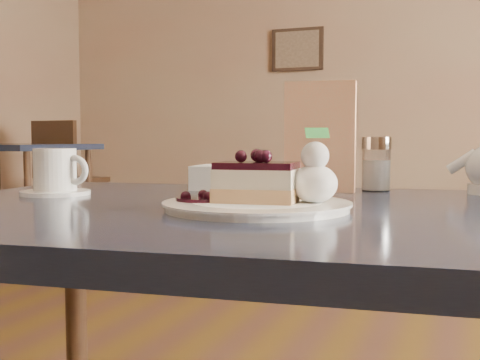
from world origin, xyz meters
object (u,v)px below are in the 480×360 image
(main_table, at_px, (264,256))
(bg_table_far_left, at_px, (13,241))
(dessert_plate, at_px, (257,206))
(cheesecake_slice, at_px, (257,183))
(coffee_set, at_px, (56,174))

(main_table, relative_size, bg_table_far_left, 0.65)
(dessert_plate, distance_m, bg_table_far_left, 4.13)
(dessert_plate, relative_size, bg_table_far_left, 0.14)
(cheesecake_slice, xyz_separation_m, bg_table_far_left, (-2.98, 2.78, -0.72))
(main_table, relative_size, coffee_set, 9.17)
(dessert_plate, bearing_deg, coffee_set, 168.07)
(cheesecake_slice, height_order, coffee_set, coffee_set)
(cheesecake_slice, distance_m, coffee_set, 0.45)
(coffee_set, height_order, bg_table_far_left, coffee_set)
(coffee_set, relative_size, bg_table_far_left, 0.07)
(cheesecake_slice, height_order, bg_table_far_left, cheesecake_slice)
(main_table, height_order, coffee_set, coffee_set)
(main_table, distance_m, cheesecake_slice, 0.13)
(dessert_plate, bearing_deg, cheesecake_slice, 0.00)
(coffee_set, bearing_deg, dessert_plate, -11.93)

